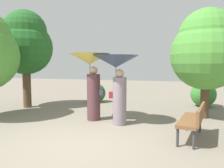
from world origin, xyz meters
name	(u,v)px	position (x,y,z in m)	size (l,w,h in m)	color
ground_plane	(80,143)	(0.00, 0.00, 0.00)	(40.00, 40.00, 0.00)	gray
person_left	(91,71)	(-0.56, 2.10, 1.60)	(1.33, 1.33, 2.16)	#563338
person_right	(117,72)	(0.39, 1.80, 1.58)	(1.36, 1.36, 2.08)	gray
park_bench	(194,119)	(2.52, 1.01, 0.51)	(0.76, 1.56, 0.83)	#38383D
tree_near_left	(25,43)	(-3.95, 3.29, 2.70)	(2.21, 2.21, 4.05)	brown
tree_near_right	(207,49)	(3.03, 3.41, 2.32)	(2.36, 2.36, 3.65)	#4C3823
bush_path_left	(96,93)	(-1.59, 5.30, 0.45)	(0.90, 0.90, 0.90)	#235B23
bush_path_right	(203,94)	(3.22, 5.58, 0.53)	(1.06, 1.06, 1.06)	#387F33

